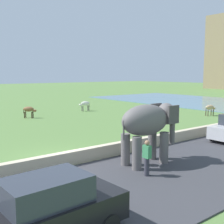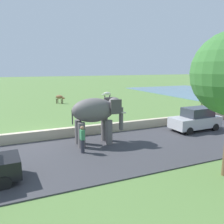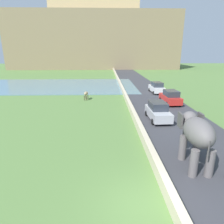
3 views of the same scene
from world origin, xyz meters
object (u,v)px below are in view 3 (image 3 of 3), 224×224
object	(u,v)px
car_silver	(158,111)
car_white	(157,88)
elephant	(196,134)
car_red	(170,97)
cow_tan	(86,94)

from	to	relation	value
car_silver	car_white	bearing A→B (deg)	76.45
elephant	car_red	size ratio (longest dim) A/B	0.86
elephant	car_white	xyz separation A→B (m)	(3.14, 21.21, -1.14)
elephant	car_red	world-z (taller)	elephant
elephant	car_white	bearing A→B (deg)	81.57
car_silver	car_white	distance (m)	13.46
car_silver	cow_tan	bearing A→B (deg)	131.33
car_silver	cow_tan	size ratio (longest dim) A/B	2.85
elephant	car_silver	size ratio (longest dim) A/B	0.86
elephant	cow_tan	size ratio (longest dim) A/B	2.46
cow_tan	car_red	bearing A→B (deg)	-14.39
elephant	car_red	distance (m)	14.56
car_red	car_silver	bearing A→B (deg)	-117.54
car_white	elephant	bearing A→B (deg)	-98.43
car_red	cow_tan	xyz separation A→B (m)	(-10.94, 2.81, -0.06)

